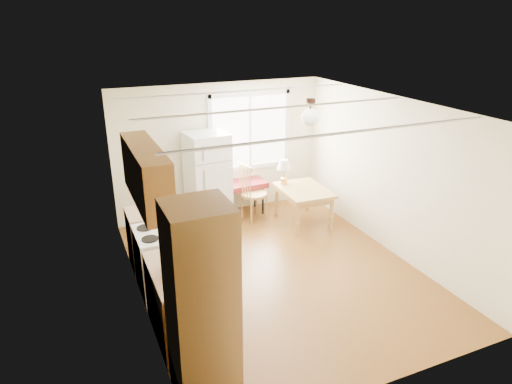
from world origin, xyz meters
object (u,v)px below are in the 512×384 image
refrigerator (208,179)px  chair (249,188)px  bench (231,187)px  dining_table (303,194)px

refrigerator → chair: 0.79m
bench → chair: 0.42m
bench → dining_table: size_ratio=1.27×
chair → dining_table: bearing=-40.4°
refrigerator → chair: bearing=-22.9°
refrigerator → bench: size_ratio=1.21×
chair → refrigerator: bearing=151.6°
refrigerator → dining_table: refrigerator is taller
refrigerator → bench: bearing=7.1°
bench → chair: (0.24, -0.34, 0.07)m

